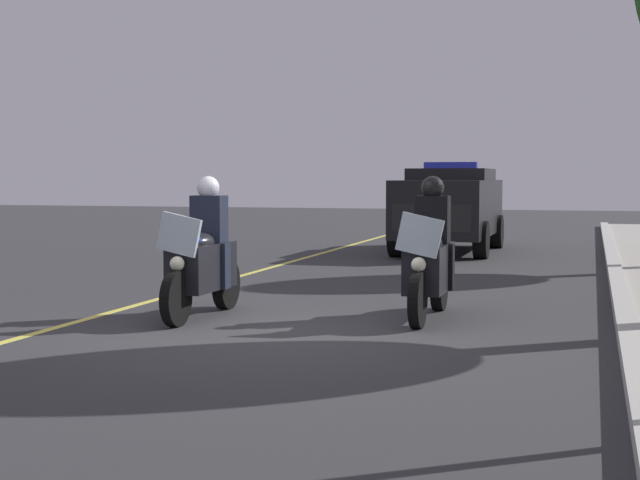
{
  "coord_description": "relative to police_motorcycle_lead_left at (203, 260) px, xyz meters",
  "views": [
    {
      "loc": [
        9.54,
        3.35,
        1.7
      ],
      "look_at": [
        -1.88,
        0.0,
        0.9
      ],
      "focal_mm": 52.22,
      "sensor_mm": 36.0,
      "label": 1
    }
  ],
  "objects": [
    {
      "name": "police_suv",
      "position": [
        -10.71,
        1.42,
        0.37
      ],
      "size": [
        4.92,
        2.1,
        2.05
      ],
      "color": "black",
      "rests_on": "ground"
    },
    {
      "name": "police_motorcycle_lead_left",
      "position": [
        0.0,
        0.0,
        0.0
      ],
      "size": [
        2.14,
        0.56,
        1.72
      ],
      "color": "black",
      "rests_on": "ground"
    },
    {
      "name": "police_motorcycle_lead_right",
      "position": [
        -0.65,
        2.67,
        0.0
      ],
      "size": [
        2.14,
        0.56,
        1.72
      ],
      "color": "black",
      "rests_on": "ground"
    },
    {
      "name": "curb_strip",
      "position": [
        0.86,
        4.93,
        -0.62
      ],
      "size": [
        48.0,
        0.24,
        0.15
      ],
      "primitive_type": "cube",
      "color": "#B7B5AD",
      "rests_on": "ground"
    },
    {
      "name": "ground_plane",
      "position": [
        0.86,
        1.19,
        -0.7
      ],
      "size": [
        80.0,
        80.0,
        0.0
      ],
      "primitive_type": "plane",
      "color": "#333335"
    },
    {
      "name": "lane_stripe_center",
      "position": [
        0.86,
        -1.28,
        -0.7
      ],
      "size": [
        48.0,
        0.12,
        0.01
      ],
      "primitive_type": "cube",
      "color": "#E0D14C",
      "rests_on": "ground"
    }
  ]
}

